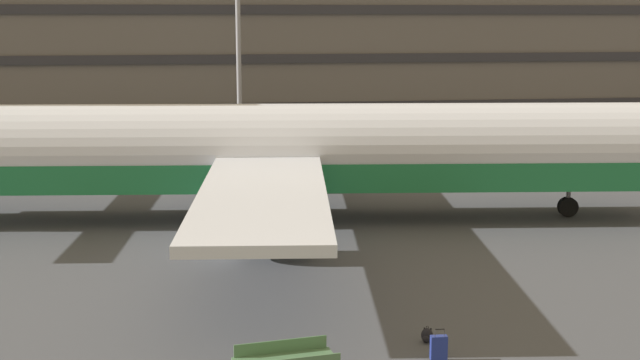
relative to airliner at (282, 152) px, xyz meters
The scene contains 5 objects.
ground_plane 5.45m from the airliner, 120.16° to the right, with size 600.00×600.00×0.00m, color #424449.
terminal_structure 39.86m from the airliner, 93.27° to the left, with size 153.69×19.93×15.23m.
airliner is the anchor object (origin of this frame).
suitcase_red 17.03m from the airliner, 81.03° to the right, with size 0.45×0.22×0.93m.
backpack_orange 15.81m from the airliner, 80.21° to the right, with size 0.41×0.38×0.48m.
Camera 1 is at (-1.15, -33.36, 9.11)m, focal length 47.49 mm.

